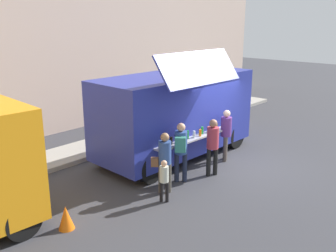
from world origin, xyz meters
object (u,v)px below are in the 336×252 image
traffic_cone_orange (66,218)px  customer_front_ordering (213,142)px  customer_extra_browsing (226,131)px  child_near_queue (164,177)px  customer_rear_waiting (164,158)px  food_truck_main (176,112)px  customer_mid_with_backpack (181,147)px  trash_bin (193,111)px

traffic_cone_orange → customer_front_ordering: (4.64, -0.65, 0.76)m
customer_extra_browsing → child_near_queue: size_ratio=1.51×
customer_rear_waiting → child_near_queue: customer_rear_waiting is taller
food_truck_main → customer_mid_with_backpack: food_truck_main is taller
traffic_cone_orange → customer_mid_with_backpack: (3.63, -0.28, 0.80)m
customer_front_ordering → customer_rear_waiting: (-1.80, 0.28, -0.04)m
customer_mid_with_backpack → child_near_queue: (-1.21, -0.47, -0.39)m
trash_bin → customer_extra_browsing: 4.96m
customer_mid_with_backpack → child_near_queue: customer_mid_with_backpack is taller
customer_rear_waiting → customer_extra_browsing: (3.12, 0.13, 0.02)m
traffic_cone_orange → child_near_queue: 2.56m
traffic_cone_orange → trash_bin: size_ratio=0.57×
child_near_queue → trash_bin: bearing=-3.3°
customer_rear_waiting → trash_bin: bearing=-11.2°
customer_mid_with_backpack → customer_extra_browsing: size_ratio=1.03×
trash_bin → customer_extra_browsing: bearing=-129.3°
customer_front_ordering → customer_extra_browsing: bearing=-45.1°
customer_extra_browsing → traffic_cone_orange: bearing=58.4°
food_truck_main → traffic_cone_orange: 5.47m
traffic_cone_orange → customer_front_ordering: customer_front_ordering is taller
food_truck_main → customer_extra_browsing: 1.76m
food_truck_main → customer_rear_waiting: 2.89m
customer_mid_with_backpack → food_truck_main: bearing=7.8°
traffic_cone_orange → customer_rear_waiting: 2.95m
customer_front_ordering → child_near_queue: size_ratio=1.53×
customer_front_ordering → customer_extra_browsing: customer_front_ordering is taller
customer_front_ordering → customer_rear_waiting: size_ratio=1.03×
trash_bin → customer_rear_waiting: size_ratio=0.58×
trash_bin → food_truck_main: bearing=-149.3°
trash_bin → customer_mid_with_backpack: 6.70m
food_truck_main → customer_extra_browsing: food_truck_main is taller
customer_front_ordering → food_truck_main: bearing=12.2°
customer_front_ordering → child_near_queue: (-2.22, -0.10, -0.36)m
child_near_queue → customer_front_ordering: bearing=-33.7°
trash_bin → customer_extra_browsing: size_ratio=0.57×
customer_front_ordering → customer_mid_with_backpack: bearing=97.7°
food_truck_main → customer_rear_waiting: food_truck_main is taller
customer_front_ordering → customer_extra_browsing: (1.32, 0.40, -0.01)m
customer_front_ordering → trash_bin: bearing=-18.6°
customer_rear_waiting → customer_extra_browsing: size_ratio=0.98×
customer_extra_browsing → trash_bin: bearing=-68.5°
customer_rear_waiting → customer_front_ordering: bearing=-52.2°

